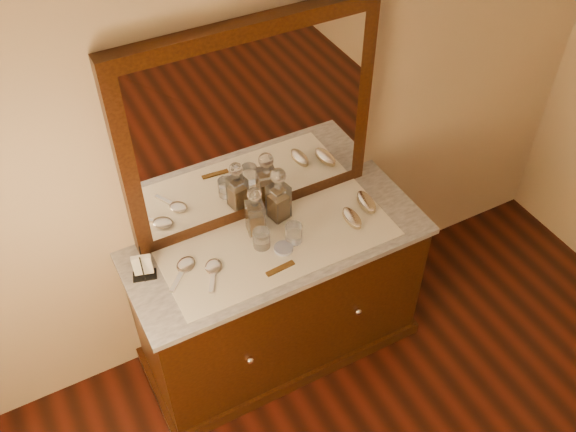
% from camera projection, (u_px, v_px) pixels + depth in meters
% --- Properties ---
extents(dresser_cabinet, '(1.40, 0.55, 0.82)m').
position_uv_depth(dresser_cabinet, '(279.00, 299.00, 3.27)').
color(dresser_cabinet, black).
rests_on(dresser_cabinet, floor).
extents(dresser_plinth, '(1.46, 0.59, 0.08)m').
position_uv_depth(dresser_plinth, '(280.00, 340.00, 3.53)').
color(dresser_plinth, black).
rests_on(dresser_plinth, floor).
extents(knob_left, '(0.04, 0.04, 0.04)m').
position_uv_depth(knob_left, '(250.00, 360.00, 2.97)').
color(knob_left, silver).
rests_on(knob_left, dresser_cabinet).
extents(knob_right, '(0.04, 0.04, 0.04)m').
position_uv_depth(knob_right, '(358.00, 312.00, 3.17)').
color(knob_right, silver).
rests_on(knob_right, dresser_cabinet).
extents(marble_top, '(1.44, 0.59, 0.03)m').
position_uv_depth(marble_top, '(278.00, 243.00, 2.98)').
color(marble_top, silver).
rests_on(marble_top, dresser_cabinet).
extents(mirror_frame, '(1.20, 0.08, 1.00)m').
position_uv_depth(mirror_frame, '(251.00, 127.00, 2.77)').
color(mirror_frame, black).
rests_on(mirror_frame, marble_top).
extents(mirror_glass, '(1.06, 0.01, 0.86)m').
position_uv_depth(mirror_glass, '(254.00, 131.00, 2.75)').
color(mirror_glass, white).
rests_on(mirror_glass, marble_top).
extents(lace_runner, '(1.10, 0.45, 0.00)m').
position_uv_depth(lace_runner, '(280.00, 243.00, 2.95)').
color(lace_runner, white).
rests_on(lace_runner, marble_top).
extents(pin_dish, '(0.12, 0.12, 0.02)m').
position_uv_depth(pin_dish, '(284.00, 248.00, 2.92)').
color(pin_dish, silver).
rests_on(pin_dish, lace_runner).
extents(comb, '(0.14, 0.04, 0.01)m').
position_uv_depth(comb, '(280.00, 268.00, 2.83)').
color(comb, brown).
rests_on(comb, lace_runner).
extents(napkin_rack, '(0.12, 0.09, 0.16)m').
position_uv_depth(napkin_rack, '(143.00, 266.00, 2.77)').
color(napkin_rack, black).
rests_on(napkin_rack, marble_top).
extents(decanter_left, '(0.10, 0.10, 0.27)m').
position_uv_depth(decanter_left, '(255.00, 215.00, 2.94)').
color(decanter_left, '#986016').
rests_on(decanter_left, lace_runner).
extents(decanter_right, '(0.11, 0.11, 0.30)m').
position_uv_depth(decanter_right, '(279.00, 199.00, 3.00)').
color(decanter_right, '#986016').
rests_on(decanter_right, lace_runner).
extents(brush_near, '(0.07, 0.15, 0.04)m').
position_uv_depth(brush_near, '(352.00, 218.00, 3.04)').
color(brush_near, '#8C7756').
rests_on(brush_near, lace_runner).
extents(brush_far, '(0.09, 0.16, 0.04)m').
position_uv_depth(brush_far, '(366.00, 202.00, 3.12)').
color(brush_far, '#8C7756').
rests_on(brush_far, lace_runner).
extents(hand_mirror_outer, '(0.19, 0.19, 0.02)m').
position_uv_depth(hand_mirror_outer, '(184.00, 268.00, 2.83)').
color(hand_mirror_outer, silver).
rests_on(hand_mirror_outer, lace_runner).
extents(hand_mirror_inner, '(0.13, 0.20, 0.02)m').
position_uv_depth(hand_mirror_inner, '(213.00, 269.00, 2.82)').
color(hand_mirror_inner, silver).
rests_on(hand_mirror_inner, lace_runner).
extents(tumblers, '(0.23, 0.12, 0.09)m').
position_uv_depth(tumblers, '(278.00, 236.00, 2.92)').
color(tumblers, white).
rests_on(tumblers, lace_runner).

